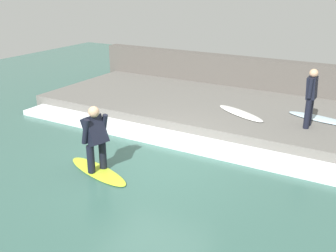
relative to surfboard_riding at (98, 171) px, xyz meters
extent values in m
plane|color=#386056|center=(1.06, -0.82, -0.03)|extent=(28.00, 28.00, 0.00)
cube|color=#66635E|center=(4.97, -0.82, 0.17)|extent=(4.40, 11.43, 0.39)
cube|color=#544F49|center=(7.42, -0.82, 0.70)|extent=(0.50, 12.01, 1.46)
cube|color=silver|center=(2.35, -0.82, 0.04)|extent=(0.83, 10.86, 0.15)
ellipsoid|color=#BFE02D|center=(0.00, 0.00, 0.00)|extent=(1.02, 1.99, 0.06)
cylinder|color=black|center=(0.15, -0.04, 0.34)|extent=(0.17, 0.17, 0.63)
cylinder|color=black|center=(-0.15, 0.04, 0.34)|extent=(0.17, 0.17, 0.63)
cube|color=black|center=(0.00, 0.00, 0.97)|extent=(0.53, 0.59, 0.67)
sphere|color=tan|center=(0.00, 0.00, 1.39)|extent=(0.24, 0.24, 0.24)
cylinder|color=black|center=(0.22, -0.06, 1.01)|extent=(0.12, 0.23, 0.57)
cylinder|color=black|center=(-0.22, 0.06, 1.01)|extent=(0.12, 0.23, 0.57)
cylinder|color=black|center=(4.37, -3.62, 0.75)|extent=(0.15, 0.15, 0.77)
cylinder|color=black|center=(4.09, -3.62, 0.75)|extent=(0.15, 0.15, 0.77)
cube|color=black|center=(4.23, -3.62, 1.42)|extent=(0.37, 0.25, 0.58)
sphere|color=tan|center=(4.23, -3.62, 1.80)|extent=(0.22, 0.22, 0.22)
cylinder|color=black|center=(4.44, -3.62, 1.45)|extent=(0.11, 0.12, 0.50)
cylinder|color=black|center=(4.02, -3.62, 1.45)|extent=(0.11, 0.12, 0.50)
ellipsoid|color=silver|center=(4.97, -3.84, 0.39)|extent=(0.89, 1.93, 0.06)
ellipsoid|color=white|center=(4.33, -1.73, 0.39)|extent=(1.25, 1.79, 0.06)
camera|label=1|loc=(-6.03, -5.27, 4.00)|focal=42.00mm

